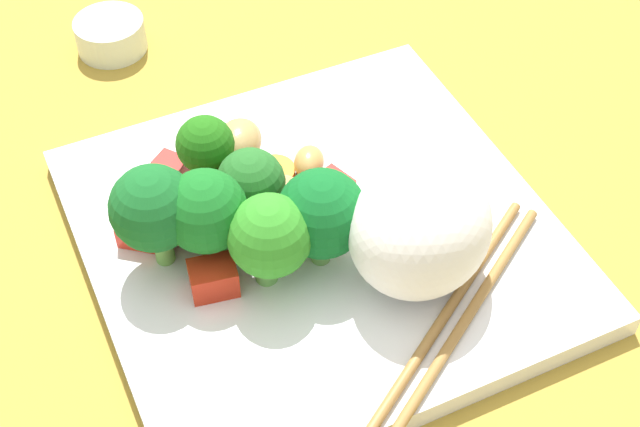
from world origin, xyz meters
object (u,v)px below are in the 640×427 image
Objects in this scene: broccoli_floret_1 at (251,184)px; chopstick_pair at (454,320)px; carrot_slice_1 at (275,171)px; sauce_cup at (111,35)px; square_plate at (318,237)px; rice_mound at (420,229)px.

chopstick_pair is (12.25, 8.16, -2.89)cm from broccoli_floret_1.
sauce_cup is (-19.92, -6.72, -0.60)cm from carrot_slice_1.
chopstick_pair reaches higher than square_plate.
square_plate is at bearing 78.90° from chopstick_pair.
chopstick_pair is 37.47cm from sauce_cup.
square_plate is 8.42cm from rice_mound.
square_plate is 3.17× the size of rice_mound.
square_plate is at bearing 16.66° from sauce_cup.
rice_mound is 5.71cm from chopstick_pair.
rice_mound is at bearing 59.00° from chopstick_pair.
broccoli_floret_1 is (-7.88, -7.77, -0.77)cm from rice_mound.
rice_mound is at bearing 20.90° from sauce_cup.
square_plate is 10.93cm from chopstick_pair.
carrot_slice_1 is at bearing 73.51° from chopstick_pair.
broccoli_floret_1 is 15.00cm from chopstick_pair.
rice_mound reaches higher than sauce_cup.
broccoli_floret_1 is 23.78cm from sauce_cup.
square_plate is at bearing 56.03° from broccoli_floret_1.
square_plate is at bearing 9.32° from carrot_slice_1.
chopstick_pair reaches higher than carrot_slice_1.
broccoli_floret_1 is (-2.40, -3.56, 4.04)cm from square_plate.
broccoli_floret_1 reaches higher than chopstick_pair.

